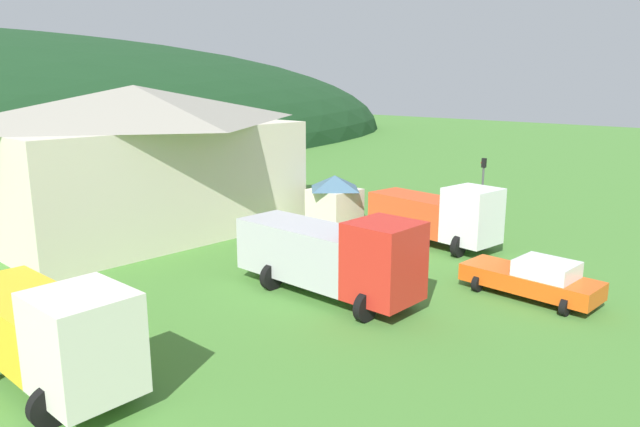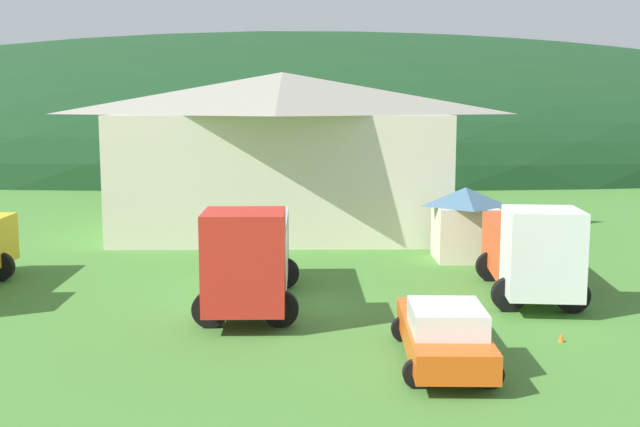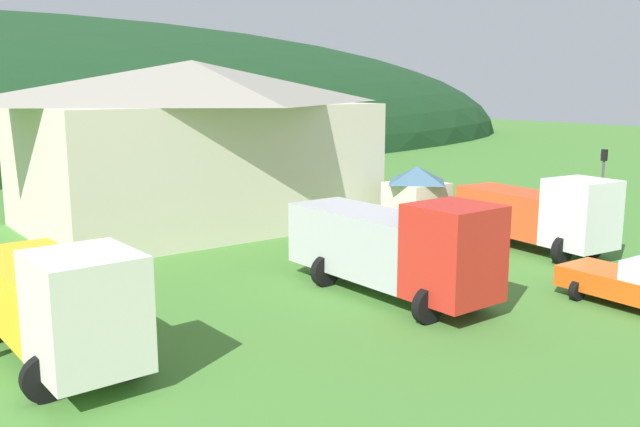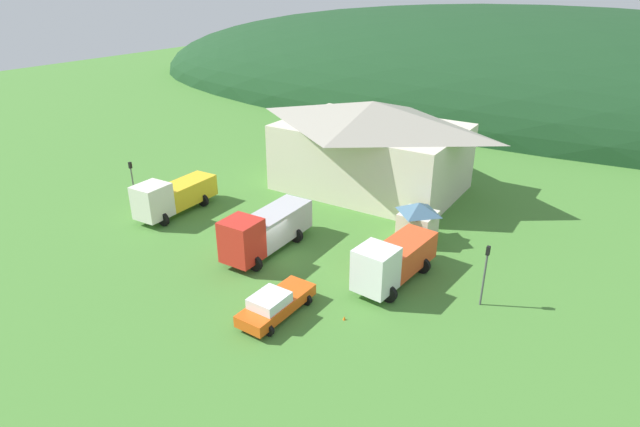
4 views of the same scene
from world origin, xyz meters
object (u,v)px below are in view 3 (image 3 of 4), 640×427
heavy_rig_white (541,212)px  traffic_light_east (602,181)px  heavy_rig_striped (57,300)px  crane_truck_red (395,245)px  depot_building (194,141)px  play_shed_cream (416,197)px

heavy_rig_white → traffic_light_east: 5.76m
heavy_rig_striped → traffic_light_east: bearing=90.0°
crane_truck_red → traffic_light_east: bearing=95.7°
crane_truck_red → traffic_light_east: 15.31m
heavy_rig_white → traffic_light_east: (5.68, 0.61, 0.80)m
heavy_rig_striped → traffic_light_east: size_ratio=1.92×
depot_building → play_shed_cream: depot_building is taller
heavy_rig_striped → heavy_rig_white: heavy_rig_white is taller
play_shed_cream → depot_building: bearing=135.8°
heavy_rig_striped → depot_building: bearing=140.7°
heavy_rig_striped → traffic_light_east: (25.84, 0.61, 0.81)m
play_shed_cream → heavy_rig_white: heavy_rig_white is taller
play_shed_cream → heavy_rig_striped: (-19.19, -6.46, 0.05)m
heavy_rig_striped → crane_truck_red: bearing=82.7°
play_shed_cream → traffic_light_east: (6.65, -5.85, 0.86)m
play_shed_cream → crane_truck_red: 11.42m
play_shed_cream → traffic_light_east: bearing=-41.3°
depot_building → play_shed_cream: 11.51m
traffic_light_east → heavy_rig_striped: bearing=-178.6°
depot_building → heavy_rig_striped: size_ratio=2.25×
depot_building → traffic_light_east: size_ratio=4.32×
heavy_rig_striped → play_shed_cream: bearing=107.3°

